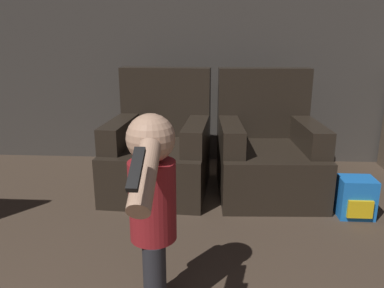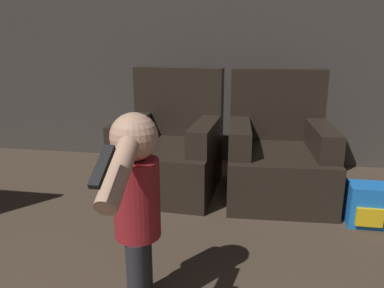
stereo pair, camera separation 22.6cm
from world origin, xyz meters
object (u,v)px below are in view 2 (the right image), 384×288
armchair_left (170,150)px  person_toddler (136,199)px  toy_backpack (366,205)px  armchair_right (278,155)px

armchair_left → person_toddler: size_ratio=1.05×
armchair_left → toy_backpack: bearing=-14.1°
armchair_right → toy_backpack: (0.57, -0.45, -0.18)m
armchair_right → person_toddler: size_ratio=1.05×
armchair_right → person_toddler: bearing=-117.8°
armchair_left → armchair_right: same height
person_toddler → armchair_right: bearing=-33.9°
armchair_left → person_toddler: bearing=-79.5°
armchair_right → armchair_left: bearing=177.0°
armchair_left → armchair_right: size_ratio=1.00×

